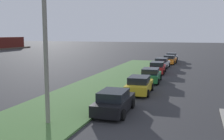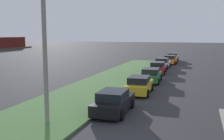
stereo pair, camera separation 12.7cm
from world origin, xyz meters
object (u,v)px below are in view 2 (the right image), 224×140
Objects in this scene: parked_car_red at (158,68)px; parked_car_orange at (170,60)px; parked_car_white at (162,63)px; parked_car_green at (151,75)px; parked_car_black at (114,102)px; parked_car_silver at (172,57)px; parked_car_yellow at (139,85)px; streetlight at (51,45)px.

parked_car_orange is (11.15, -0.38, 0.00)m from parked_car_red.
parked_car_red is at bearing -176.51° from parked_car_white.
parked_car_green is 1.00× the size of parked_car_orange.
parked_car_white is (23.54, 0.12, 0.00)m from parked_car_black.
parked_car_orange is at bearing -178.32° from parked_car_silver.
parked_car_red is at bearing -179.67° from parked_car_orange.
parked_car_yellow is 17.56m from parked_car_white.
parked_car_red is 1.00× the size of parked_car_orange.
parked_car_white is 27.12m from streetlight.
streetlight reaches higher than parked_car_white.
parked_car_green is 1.01× the size of parked_car_white.
parked_car_yellow is at bearing 178.78° from parked_car_red.
streetlight is at bearing 177.19° from parked_car_orange.
streetlight is (-26.76, 2.34, 3.67)m from parked_car_white.
parked_car_white is 1.01× the size of parked_car_silver.
parked_car_white is at bearing -1.15° from parked_car_yellow.
parked_car_yellow is at bearing -176.73° from parked_car_white.
parked_car_silver is (10.83, -0.36, 0.00)m from parked_car_white.
streetlight is at bearing 176.81° from parked_car_white.
parked_car_green is at bearing -176.03° from parked_car_white.
parked_car_white is 0.58× the size of streetlight.
parked_car_green is 12.08m from parked_car_white.
parked_car_black is 11.47m from parked_car_green.
parked_car_orange is 32.66m from streetlight.
parked_car_orange is 5.28m from parked_car_silver.
parked_car_red is 1.02× the size of parked_car_silver.
parked_car_black is at bearing -177.89° from parked_car_white.
parked_car_orange is 0.58× the size of streetlight.
parked_car_black is at bearing 177.29° from parked_car_red.
parked_car_red is 0.58× the size of streetlight.
streetlight is (-37.60, 2.70, 3.67)m from parked_car_silver.
parked_car_red is at bearing 178.98° from parked_car_silver.
streetlight is (-3.23, 2.47, 3.67)m from parked_car_black.
parked_car_orange is at bearing -2.86° from parked_car_yellow.
parked_car_white is (12.07, 0.46, 0.00)m from parked_car_green.
parked_car_yellow is 28.39m from parked_car_silver.
parked_car_black is at bearing -37.38° from streetlight.
parked_car_black and parked_car_green have the same top height.
parked_car_green and parked_car_silver have the same top height.
parked_car_red is 21.64m from streetlight.
parked_car_black is 0.58× the size of streetlight.
parked_car_black is 5.48m from streetlight.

